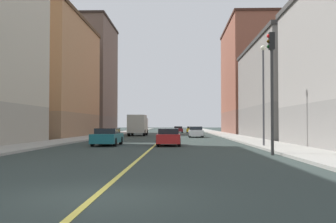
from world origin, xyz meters
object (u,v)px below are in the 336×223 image
object	(u,v)px
building_right_distant	(79,78)
car_yellow	(192,130)
car_teal	(107,137)
building_left_far	(260,79)
traffic_light_left_near	(272,76)
street_lamp_left_near	(263,84)
car_maroon	(178,130)
box_truck	(138,125)
building_left_mid	(302,90)
building_right_midblock	(39,78)
car_red	(169,137)
car_white	(196,132)

from	to	relation	value
building_right_distant	car_yellow	bearing A→B (deg)	13.06
car_yellow	car_teal	bearing A→B (deg)	-99.74
building_left_far	traffic_light_left_near	size ratio (longest dim) A/B	3.31
street_lamp_left_near	building_right_distant	bearing A→B (deg)	118.89
street_lamp_left_near	car_maroon	bearing A→B (deg)	96.95
building_left_far	box_truck	distance (m)	26.05
car_teal	car_yellow	bearing A→B (deg)	80.26
building_left_mid	building_right_distant	distance (m)	40.76
building_left_mid	street_lamp_left_near	size ratio (longest dim) A/B	3.09
building_right_midblock	car_red	bearing A→B (deg)	-50.14
building_right_midblock	car_teal	bearing A→B (deg)	-58.58
traffic_light_left_near	car_maroon	size ratio (longest dim) A/B	1.52
traffic_light_left_near	car_teal	bearing A→B (deg)	137.60
street_lamp_left_near	car_maroon	world-z (taller)	street_lamp_left_near
building_left_far	car_red	size ratio (longest dim) A/B	4.94
street_lamp_left_near	building_left_mid	bearing A→B (deg)	66.11
building_left_far	car_teal	world-z (taller)	building_left_far
car_yellow	car_white	world-z (taller)	car_white
car_maroon	car_yellow	bearing A→B (deg)	-36.90
street_lamp_left_near	car_teal	bearing A→B (deg)	167.56
building_left_far	street_lamp_left_near	size ratio (longest dim) A/B	3.05
traffic_light_left_near	car_teal	size ratio (longest dim) A/B	1.41
building_right_distant	car_white	size ratio (longest dim) A/B	4.39
building_right_distant	car_teal	bearing A→B (deg)	-72.89
building_right_midblock	box_truck	xyz separation A→B (m)	(12.23, 5.55, -6.04)
building_right_midblock	car_teal	xyz separation A→B (m)	(12.59, -20.61, -6.96)
car_maroon	traffic_light_left_near	bearing A→B (deg)	-84.90
street_lamp_left_near	car_red	size ratio (longest dim) A/B	1.62
building_right_distant	street_lamp_left_near	distance (m)	49.91
car_yellow	box_truck	world-z (taller)	box_truck
car_maroon	car_yellow	world-z (taller)	car_maroon
building_right_distant	car_red	bearing A→B (deg)	-67.15
building_left_mid	car_red	world-z (taller)	building_left_mid
building_right_distant	traffic_light_left_near	distance (m)	55.66
building_left_mid	car_white	distance (m)	13.60
building_right_distant	car_teal	distance (m)	43.81
building_right_midblock	car_red	world-z (taller)	building_right_midblock
traffic_light_left_near	box_truck	bearing A→B (deg)	106.74
car_white	car_red	xyz separation A→B (m)	(-2.89, -19.90, -0.02)
building_right_distant	traffic_light_left_near	bearing A→B (deg)	-65.51
building_left_mid	box_truck	world-z (taller)	building_left_mid
building_left_far	car_teal	bearing A→B (deg)	-116.09
traffic_light_left_near	car_yellow	bearing A→B (deg)	92.61
building_left_mid	car_yellow	xyz separation A→B (m)	(-12.00, 29.04, -4.97)
car_teal	car_yellow	distance (m)	46.32
car_red	building_left_far	bearing A→B (deg)	69.52
building_right_distant	street_lamp_left_near	world-z (taller)	building_right_distant
building_right_midblock	car_red	xyz separation A→B (m)	(17.27, -20.69, -6.97)
building_left_mid	box_truck	xyz separation A→B (m)	(-20.20, 9.55, -4.00)
building_left_far	traffic_light_left_near	distance (m)	51.16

